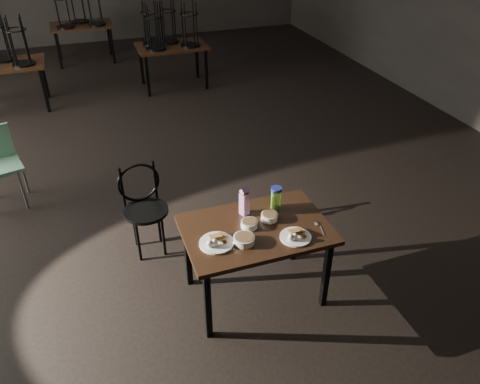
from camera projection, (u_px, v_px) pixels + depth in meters
name	position (u px, v px, depth m)	size (l,w,h in m)	color
main_table	(256.00, 235.00, 3.88)	(1.20, 0.80, 0.75)	black
plate_left	(216.00, 242.00, 3.65)	(0.28, 0.28, 0.09)	white
plate_right	(295.00, 236.00, 3.71)	(0.25, 0.25, 0.08)	white
bowl_near	(249.00, 224.00, 3.83)	(0.14, 0.14, 0.05)	white
bowl_far	(269.00, 216.00, 3.91)	(0.14, 0.14, 0.06)	white
bowl_big	(244.00, 239.00, 3.66)	(0.17, 0.17, 0.06)	white
juice_carton	(244.00, 202.00, 3.93)	(0.08, 0.08, 0.26)	#891876
water_bottle	(276.00, 198.00, 4.01)	(0.10, 0.10, 0.21)	#83D13D
spoon	(318.00, 225.00, 3.86)	(0.05, 0.19, 0.01)	silver
bentwood_chair	(143.00, 202.00, 4.51)	(0.44, 0.43, 0.91)	black
bg_table_left	(3.00, 62.00, 7.29)	(1.20, 0.80, 1.48)	black
bg_table_right	(170.00, 42.00, 8.13)	(1.20, 0.80, 1.48)	black
bg_table_far	(81.00, 23.00, 9.34)	(1.20, 0.80, 1.48)	black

